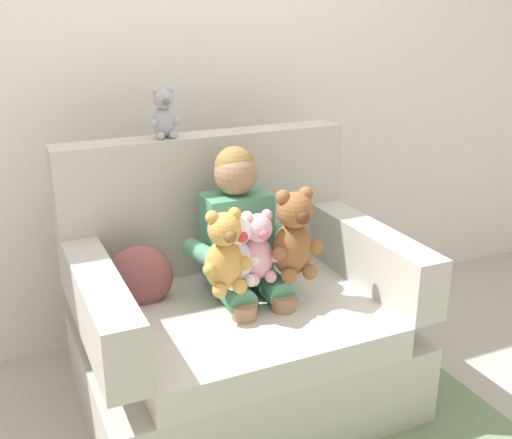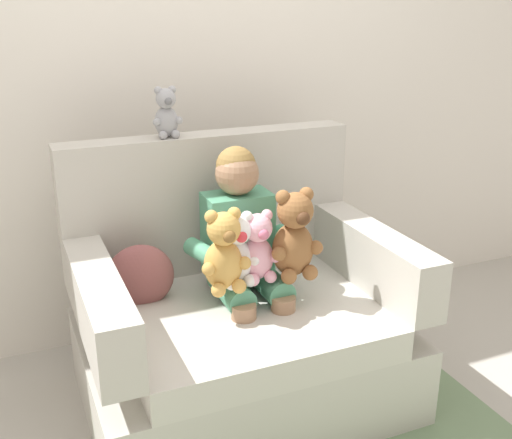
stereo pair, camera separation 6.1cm
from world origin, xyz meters
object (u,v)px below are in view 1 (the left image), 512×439
at_px(seated_child, 243,244).
at_px(throw_pillow, 139,278).
at_px(plush_brown, 294,236).
at_px(plush_white, 237,252).
at_px(armchair, 238,324).
at_px(plush_pink, 258,248).
at_px(plush_honey, 225,253).
at_px(plush_grey_on_backrest, 164,114).

bearing_deg(seated_child, throw_pillow, 169.57).
xyz_separation_m(plush_brown, plush_white, (-0.22, 0.02, -0.03)).
xyz_separation_m(armchair, plush_pink, (0.04, -0.10, 0.36)).
xyz_separation_m(plush_pink, throw_pillow, (-0.40, 0.22, -0.14)).
xyz_separation_m(seated_child, plush_honey, (-0.14, -0.15, 0.04)).
height_order(armchair, plush_pink, armchair).
bearing_deg(plush_white, armchair, 65.11).
xyz_separation_m(seated_child, plush_grey_on_backrest, (-0.20, 0.30, 0.47)).
height_order(plush_brown, plush_grey_on_backrest, plush_grey_on_backrest).
relative_size(plush_brown, throw_pillow, 1.34).
distance_m(plush_honey, throw_pillow, 0.39).
relative_size(seated_child, plush_brown, 2.36).
bearing_deg(plush_pink, plush_grey_on_backrest, 118.05).
bearing_deg(plush_pink, plush_honey, -166.72).
relative_size(plush_brown, plush_white, 1.25).
bearing_deg(plush_honey, plush_grey_on_backrest, 99.16).
relative_size(plush_brown, plush_grey_on_backrest, 1.72).
bearing_deg(throw_pillow, plush_grey_on_backrest, 47.61).
distance_m(plush_brown, plush_pink, 0.14).
height_order(plush_honey, plush_brown, plush_brown).
relative_size(seated_child, throw_pillow, 3.17).
bearing_deg(plush_pink, throw_pillow, 152.97).
distance_m(plush_honey, plush_pink, 0.15).
relative_size(plush_honey, plush_pink, 1.13).
height_order(plush_honey, plush_pink, plush_honey).
bearing_deg(armchair, throw_pillow, 161.51).
relative_size(plush_white, throw_pillow, 1.07).
bearing_deg(armchair, seated_child, 32.08).
xyz_separation_m(plush_brown, throw_pillow, (-0.54, 0.24, -0.17)).
distance_m(plush_white, plush_pink, 0.08).
xyz_separation_m(armchair, plush_white, (-0.04, -0.10, 0.36)).
height_order(plush_white, plush_grey_on_backrest, plush_grey_on_backrest).
distance_m(seated_child, throw_pillow, 0.42).
xyz_separation_m(plush_brown, plush_grey_on_backrest, (-0.35, 0.45, 0.41)).
relative_size(plush_honey, plush_white, 1.11).
height_order(plush_honey, plush_grey_on_backrest, plush_grey_on_backrest).
distance_m(plush_white, plush_grey_on_backrest, 0.63).
xyz_separation_m(seated_child, plush_pink, (0.01, -0.12, 0.03)).
bearing_deg(plush_honey, plush_pink, 12.43).
relative_size(plush_honey, throw_pillow, 1.20).
relative_size(seated_child, plush_honey, 2.65).
height_order(armchair, plush_honey, armchair).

